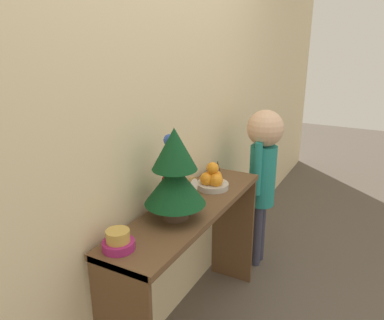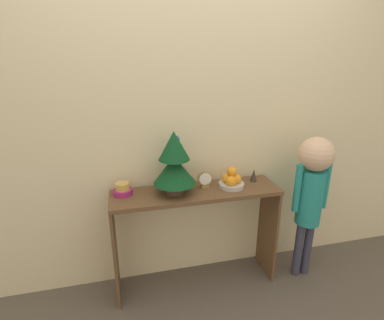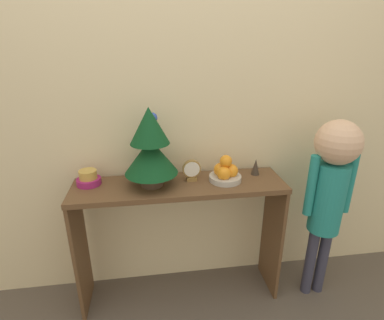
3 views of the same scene
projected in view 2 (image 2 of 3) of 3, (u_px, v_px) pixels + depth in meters
The scene contains 9 objects.
ground_plane at pixel (201, 296), 2.26m from camera, with size 12.00×12.00×0.00m, color brown.
back_wall at pixel (189, 123), 2.18m from camera, with size 7.00×0.05×2.50m, color beige.
console_table at pixel (196, 214), 2.20m from camera, with size 1.21×0.32×0.80m.
mini_tree at pixel (174, 162), 2.03m from camera, with size 0.29×0.29×0.45m.
fruit_bowl at pixel (231, 180), 2.19m from camera, with size 0.19×0.19×0.16m.
singing_bowl at pixel (123, 190), 2.07m from camera, with size 0.13×0.13×0.09m.
desk_clock at pixel (205, 180), 2.17m from camera, with size 0.11×0.04×0.13m.
figurine at pixel (254, 175), 2.29m from camera, with size 0.05×0.05×0.10m.
child_figure at pixel (312, 185), 2.23m from camera, with size 0.29×0.25×1.17m.
Camera 2 is at (-0.49, -1.72, 1.71)m, focal length 28.00 mm.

